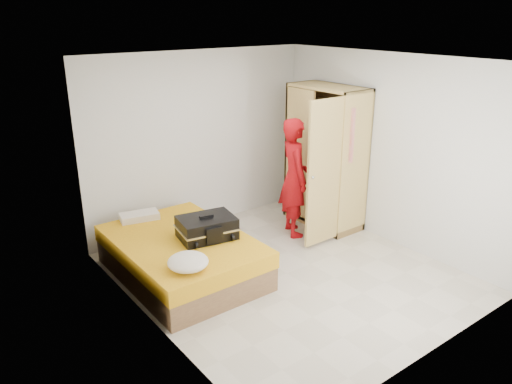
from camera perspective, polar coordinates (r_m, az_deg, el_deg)
room at (r=5.82m, az=3.81°, el=1.98°), size 4.00×4.02×2.60m
bed at (r=6.25m, az=-8.41°, el=-7.32°), size 1.42×2.02×0.50m
wardrobe at (r=7.46m, az=7.90°, el=3.47°), size 1.17×1.20×2.10m
person at (r=7.13m, az=4.40°, el=1.66°), size 0.62×0.74×1.72m
suitcase at (r=6.07m, az=-5.63°, el=-4.08°), size 0.76×0.61×0.29m
round_cushion at (r=5.40m, az=-7.78°, el=-7.92°), size 0.44×0.44×0.17m
pillow at (r=6.77m, az=-13.19°, el=-2.71°), size 0.54×0.36×0.09m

